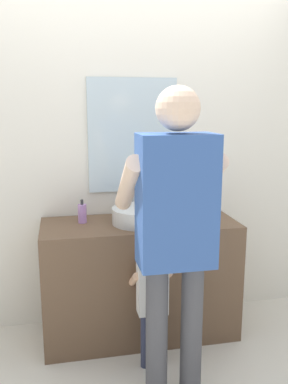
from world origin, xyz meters
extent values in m
plane|color=silver|center=(0.00, 0.00, 0.00)|extent=(14.00, 14.00, 0.00)
cube|color=silver|center=(0.00, 0.62, 1.35)|extent=(4.40, 0.08, 2.70)
cube|color=silver|center=(0.00, 0.57, 1.43)|extent=(0.66, 0.02, 0.83)
cube|color=brown|center=(0.00, 0.30, 0.42)|extent=(1.37, 0.54, 0.85)
cylinder|color=silver|center=(0.00, 0.28, 0.90)|extent=(0.39, 0.39, 0.11)
cylinder|color=#B1B1AD|center=(0.00, 0.28, 0.91)|extent=(0.32, 0.32, 0.09)
cylinder|color=#B7BABF|center=(0.00, 0.53, 0.94)|extent=(0.03, 0.03, 0.18)
cylinder|color=#B7BABF|center=(0.00, 0.47, 1.02)|extent=(0.02, 0.12, 0.02)
cylinder|color=#B7BABF|center=(-0.07, 0.53, 0.87)|extent=(0.04, 0.04, 0.05)
cylinder|color=#B7BABF|center=(0.07, 0.53, 0.87)|extent=(0.04, 0.04, 0.05)
cylinder|color=silver|center=(0.33, 0.31, 0.89)|extent=(0.07, 0.07, 0.09)
cylinder|color=#E5387F|center=(0.33, 0.30, 0.95)|extent=(0.03, 0.02, 0.17)
cube|color=white|center=(0.33, 0.30, 1.04)|extent=(0.01, 0.02, 0.02)
cylinder|color=blue|center=(0.34, 0.32, 0.95)|extent=(0.02, 0.03, 0.17)
cube|color=white|center=(0.34, 0.32, 1.04)|extent=(0.01, 0.02, 0.02)
cylinder|color=#B27FC6|center=(-0.39, 0.37, 0.91)|extent=(0.06, 0.06, 0.13)
cylinder|color=#2D2D2D|center=(-0.39, 0.37, 0.99)|extent=(0.02, 0.02, 0.04)
cylinder|color=#2D334C|center=(-0.05, -0.11, 0.19)|extent=(0.06, 0.06, 0.37)
cylinder|color=#2D334C|center=(0.05, -0.11, 0.19)|extent=(0.06, 0.06, 0.37)
cube|color=white|center=(0.00, -0.11, 0.54)|extent=(0.19, 0.11, 0.32)
sphere|color=#D8A884|center=(0.00, -0.11, 0.76)|extent=(0.11, 0.11, 0.11)
cylinder|color=#D8A884|center=(-0.10, -0.02, 0.56)|extent=(0.05, 0.23, 0.18)
cylinder|color=#D8A884|center=(0.10, -0.02, 0.56)|extent=(0.05, 0.23, 0.18)
cylinder|color=#47474C|center=(-0.04, -0.41, 0.40)|extent=(0.12, 0.12, 0.81)
cylinder|color=#47474C|center=(0.16, -0.41, 0.40)|extent=(0.12, 0.12, 0.81)
cube|color=#33569E|center=(0.06, -0.41, 1.16)|extent=(0.40, 0.23, 0.70)
sphere|color=beige|center=(0.06, -0.41, 1.64)|extent=(0.23, 0.23, 0.23)
cylinder|color=beige|center=(-0.16, -0.22, 1.22)|extent=(0.10, 0.49, 0.38)
cylinder|color=beige|center=(0.28, -0.22, 1.22)|extent=(0.10, 0.49, 0.38)
cylinder|color=green|center=(0.28, -0.04, 1.04)|extent=(0.01, 0.14, 0.03)
cube|color=white|center=(0.28, 0.04, 1.05)|extent=(0.01, 0.02, 0.02)
camera|label=1|loc=(-0.52, -2.40, 1.65)|focal=38.18mm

